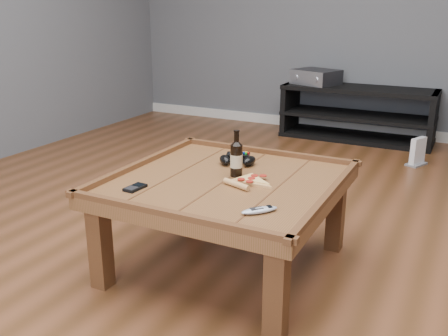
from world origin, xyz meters
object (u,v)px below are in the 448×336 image
at_px(game_controller, 238,159).
at_px(smartphone, 135,188).
at_px(remote_control, 259,210).
at_px(media_console, 357,114).
at_px(beer_bottle, 236,158).
at_px(game_console, 418,153).
at_px(coffee_table, 227,191).
at_px(av_receiver, 316,77).
at_px(pizza_slice, 249,181).

xyz_separation_m(game_controller, smartphone, (-0.24, -0.54, -0.02)).
bearing_deg(remote_control, media_console, 136.97).
height_order(beer_bottle, game_controller, beer_bottle).
relative_size(game_controller, game_console, 0.88).
height_order(coffee_table, av_receiver, av_receiver).
relative_size(beer_bottle, smartphone, 2.05).
height_order(coffee_table, beer_bottle, beer_bottle).
relative_size(media_console, game_controller, 7.07).
xyz_separation_m(pizza_slice, av_receiver, (-0.53, 2.74, 0.11)).
distance_m(coffee_table, game_console, 2.26).
height_order(media_console, av_receiver, av_receiver).
distance_m(coffee_table, remote_control, 0.42).
bearing_deg(coffee_table, game_controller, 103.67).
distance_m(beer_bottle, remote_control, 0.46).
xyz_separation_m(beer_bottle, smartphone, (-0.32, -0.36, -0.08)).
xyz_separation_m(pizza_slice, remote_control, (0.18, -0.30, 0.00)).
bearing_deg(av_receiver, media_console, 21.14).
bearing_deg(av_receiver, game_console, -9.14).
relative_size(pizza_slice, game_console, 1.33).
relative_size(game_controller, remote_control, 1.36).
distance_m(game_controller, smartphone, 0.59).
bearing_deg(av_receiver, coffee_table, -60.84).
distance_m(pizza_slice, remote_control, 0.35).
distance_m(coffee_table, game_controller, 0.26).
bearing_deg(smartphone, remote_control, 4.94).
distance_m(smartphone, av_receiver, 3.05).
bearing_deg(remote_control, av_receiver, 144.66).
xyz_separation_m(beer_bottle, pizza_slice, (0.10, -0.06, -0.08)).
bearing_deg(smartphone, pizza_slice, 40.34).
distance_m(game_controller, av_receiver, 2.53).
distance_m(beer_bottle, pizza_slice, 0.14).
xyz_separation_m(coffee_table, pizza_slice, (0.11, 0.00, 0.07)).
relative_size(coffee_table, remote_control, 7.06).
height_order(coffee_table, media_console, media_console).
relative_size(av_receiver, game_console, 2.15).
bearing_deg(media_console, remote_control, -84.54).
bearing_deg(remote_control, pizza_slice, 162.35).
bearing_deg(pizza_slice, beer_bottle, 166.62).
height_order(game_controller, remote_control, game_controller).
xyz_separation_m(coffee_table, smartphone, (-0.30, -0.30, 0.07)).
distance_m(coffee_table, beer_bottle, 0.16).
relative_size(media_console, av_receiver, 2.89).
relative_size(game_controller, smartphone, 1.82).
relative_size(coffee_table, game_controller, 5.20).
bearing_deg(game_console, coffee_table, -82.23).
bearing_deg(remote_control, game_controller, 164.78).
xyz_separation_m(media_console, game_controller, (-0.06, -2.51, 0.23)).
bearing_deg(game_controller, coffee_table, -95.40).
distance_m(game_controller, pizza_slice, 0.29).
distance_m(media_console, game_console, 0.88).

